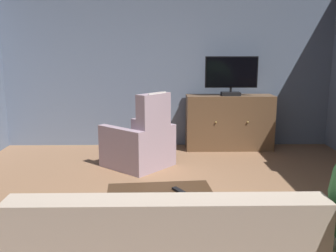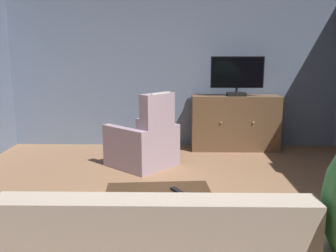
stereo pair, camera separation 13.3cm
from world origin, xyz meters
name	(u,v)px [view 2 (the right image)]	position (x,y,z in m)	size (l,w,h in m)	color
ground_plane	(173,230)	(0.00, 0.00, -0.02)	(6.58, 7.34, 0.04)	#936B4C
wall_back	(174,69)	(0.00, 3.42, 1.41)	(6.58, 0.10, 2.82)	slate
rug_central	(160,245)	(-0.12, -0.34, 0.01)	(2.63, 1.99, 0.01)	#8E704C
tv_cabinet	(235,124)	(1.09, 3.07, 0.46)	(1.54, 0.49, 0.97)	#4A3523
television	(237,75)	(1.09, 3.02, 1.34)	(0.91, 0.20, 0.68)	black
coffee_table	(158,197)	(-0.14, -0.13, 0.38)	(1.05, 0.67, 0.43)	#422B19
tv_remote	(177,191)	(0.04, -0.10, 0.44)	(0.17, 0.05, 0.02)	black
armchair_beside_cabinet	(144,144)	(-0.45, 2.05, 0.35)	(1.19, 1.19, 1.16)	#AD93A3
cat	(25,213)	(-1.54, 0.14, 0.09)	(0.41, 0.61, 0.19)	#2D2D33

